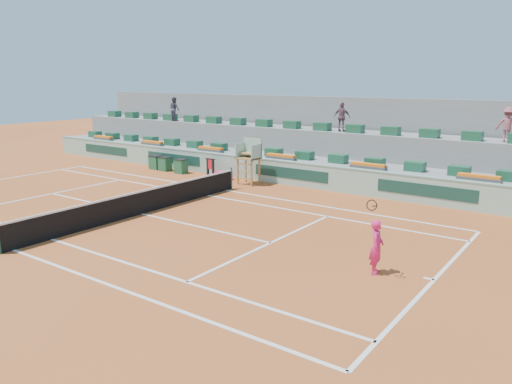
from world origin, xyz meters
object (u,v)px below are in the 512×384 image
player_bag (223,175)px  tennis_player (377,246)px  umpire_chair (250,155)px  drink_cooler_a (181,166)px

player_bag → tennis_player: 14.66m
tennis_player → umpire_chair: bearing=142.4°
player_bag → drink_cooler_a: bearing=-179.2°
player_bag → umpire_chair: bearing=-3.2°
player_bag → umpire_chair: umpire_chair is taller
drink_cooler_a → tennis_player: (15.43, -8.01, 0.38)m
player_bag → umpire_chair: size_ratio=0.41×
umpire_chair → drink_cooler_a: size_ratio=2.86×
umpire_chair → drink_cooler_a: bearing=179.3°
player_bag → umpire_chair: (1.89, -0.10, 1.33)m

